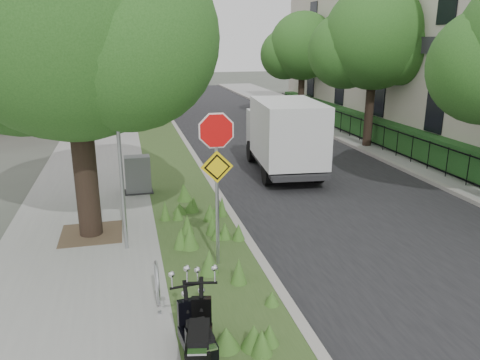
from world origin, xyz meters
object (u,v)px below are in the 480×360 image
object	(u,v)px
scooter_near	(200,349)
scooter_far	(198,347)
sign_assembly	(217,159)
box_truck	(284,133)
utility_cabinet	(138,175)

from	to	relation	value
scooter_near	scooter_far	bearing A→B (deg)	101.73
sign_assembly	scooter_far	distance (m)	3.67
sign_assembly	box_truck	xyz separation A→B (m)	(3.63, 6.53, -0.90)
scooter_far	box_truck	distance (m)	10.63
scooter_near	utility_cabinet	distance (m)	8.27
scooter_near	box_truck	size ratio (longest dim) A/B	0.32
scooter_near	box_truck	xyz separation A→B (m)	(4.49, 9.65, 0.93)
sign_assembly	scooter_far	size ratio (longest dim) A/B	2.10
scooter_far	box_truck	size ratio (longest dim) A/B	0.31
scooter_near	scooter_far	world-z (taller)	scooter_near
box_truck	utility_cabinet	xyz separation A→B (m)	(-5.03, -1.39, -0.77)
scooter_near	box_truck	distance (m)	10.68
box_truck	utility_cabinet	world-z (taller)	box_truck
scooter_near	utility_cabinet	xyz separation A→B (m)	(-0.53, 8.26, 0.16)
sign_assembly	scooter_near	xyz separation A→B (m)	(-0.87, -3.12, -1.83)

